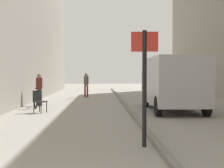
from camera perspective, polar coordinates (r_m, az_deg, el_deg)
name	(u,v)px	position (r m, az deg, el deg)	size (l,w,h in m)	color
ground_plane	(94,110)	(14.62, -3.30, -4.62)	(80.00, 80.00, 0.00)	gray
kerb_strip	(128,108)	(14.67, 2.89, -4.36)	(0.16, 40.00, 0.12)	slate
pedestrian_main_foreground	(86,83)	(22.36, -4.66, 0.14)	(0.34, 0.22, 1.72)	maroon
pedestrian_far_crossing	(39,87)	(16.89, -12.95, -0.52)	(0.32, 0.23, 1.67)	#2D3851
delivery_van	(173,82)	(14.25, 10.84, 0.27)	(2.14, 5.15, 2.35)	#B7B7BC
street_sign_post	(144,78)	(7.10, 5.85, 1.09)	(0.60, 0.10, 2.60)	black
bicycle_leaning	(38,100)	(15.86, -13.23, -2.78)	(0.12, 1.77, 0.98)	black
cafe_chair_near_window	(39,100)	(13.77, -13.06, -2.78)	(0.59, 0.59, 0.94)	black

